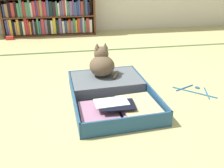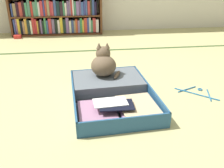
% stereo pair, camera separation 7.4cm
% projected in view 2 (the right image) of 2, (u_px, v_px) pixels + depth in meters
% --- Properties ---
extents(ground_plane, '(10.00, 10.00, 0.00)m').
position_uv_depth(ground_plane, '(95.00, 101.00, 1.87)').
color(ground_plane, tan).
extents(tatami_border, '(4.80, 0.05, 0.00)m').
position_uv_depth(tatami_border, '(89.00, 51.00, 3.03)').
color(tatami_border, '#365027').
rests_on(tatami_border, ground_plane).
extents(bookshelf, '(1.37, 0.27, 0.83)m').
position_uv_depth(bookshelf, '(56.00, 7.00, 3.66)').
color(bookshelf, '#532E1A').
rests_on(bookshelf, ground_plane).
extents(open_suitcase, '(0.64, 0.87, 0.11)m').
position_uv_depth(open_suitcase, '(111.00, 92.00, 1.91)').
color(open_suitcase, navy).
rests_on(open_suitcase, ground_plane).
extents(black_cat, '(0.26, 0.23, 0.27)m').
position_uv_depth(black_cat, '(104.00, 64.00, 2.02)').
color(black_cat, brown).
rests_on(black_cat, open_suitcase).
extents(clothes_hanger, '(0.28, 0.27, 0.01)m').
position_uv_depth(clothes_hanger, '(197.00, 92.00, 1.99)').
color(clothes_hanger, '#1E5E92').
rests_on(clothes_hanger, ground_plane).
extents(small_red_pouch, '(0.10, 0.07, 0.05)m').
position_uv_depth(small_red_pouch, '(18.00, 37.00, 3.57)').
color(small_red_pouch, red).
rests_on(small_red_pouch, ground_plane).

